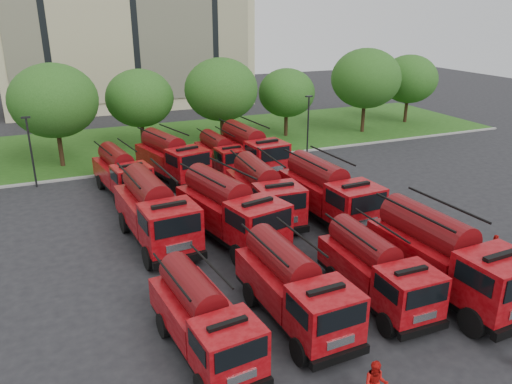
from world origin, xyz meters
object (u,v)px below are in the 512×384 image
fire_truck_7 (328,192)px  fire_truck_11 (251,150)px  fire_truck_10 (221,154)px  fire_truck_2 (376,269)px  firefighter_3 (452,249)px  firefighter_4 (152,259)px  fire_truck_5 (230,210)px  fire_truck_6 (263,191)px  fire_truck_1 (294,287)px  firefighter_2 (491,265)px  fire_truck_9 (171,157)px  fire_truck_4 (155,211)px  fire_truck_3 (445,257)px  fire_truck_8 (122,172)px  firefighter_5 (333,204)px  fire_truck_0 (203,318)px

fire_truck_7 → fire_truck_11: fire_truck_11 is taller
fire_truck_10 → fire_truck_2: bearing=-93.1°
firefighter_3 → firefighter_4: (-15.00, 5.17, 0.00)m
fire_truck_5 → fire_truck_6: 3.66m
fire_truck_1 → firefighter_2: 11.36m
fire_truck_11 → firefighter_2: size_ratio=4.78×
fire_truck_9 → firefighter_4: (-4.05, -11.99, -1.69)m
fire_truck_10 → fire_truck_1: bearing=-104.5°
fire_truck_4 → fire_truck_7: bearing=-10.6°
fire_truck_4 → fire_truck_11: bearing=40.0°
fire_truck_2 → firefighter_4: size_ratio=4.34×
fire_truck_10 → fire_truck_3: bearing=-84.5°
fire_truck_8 → firefighter_2: bearing=-57.9°
fire_truck_5 → firefighter_3: bearing=-40.8°
fire_truck_1 → fire_truck_4: (-3.56, 9.51, 0.22)m
fire_truck_11 → firefighter_5: 8.85m
fire_truck_3 → firefighter_5: size_ratio=4.37×
fire_truck_9 → fire_truck_10: 3.94m
fire_truck_3 → fire_truck_6: (-3.92, 11.01, -0.13)m
firefighter_5 → fire_truck_6: bearing=11.0°
firefighter_3 → fire_truck_11: bearing=-99.0°
fire_truck_9 → fire_truck_4: bearing=-123.0°
fire_truck_6 → fire_truck_11: fire_truck_11 is taller
fire_truck_3 → fire_truck_10: 20.79m
firefighter_2 → firefighter_5: firefighter_5 is taller
fire_truck_1 → firefighter_5: 13.53m
fire_truck_2 → fire_truck_11: 19.00m
fire_truck_7 → fire_truck_11: (-0.74, 10.40, 0.00)m
fire_truck_1 → firefighter_2: (11.25, 0.25, -1.57)m
fire_truck_0 → firefighter_5: (12.27, 11.04, -1.45)m
fire_truck_7 → fire_truck_8: 14.22m
firefighter_5 → fire_truck_5: bearing=24.7°
fire_truck_5 → fire_truck_6: fire_truck_5 is taller
fire_truck_8 → fire_truck_10: 8.03m
fire_truck_4 → fire_truck_11: fire_truck_4 is taller
fire_truck_5 → firefighter_5: 8.64m
fire_truck_7 → firefighter_5: fire_truck_7 is taller
fire_truck_3 → fire_truck_7: (-0.49, 9.21, -0.04)m
fire_truck_0 → fire_truck_2: size_ratio=0.99×
fire_truck_1 → fire_truck_11: bearing=70.3°
firefighter_2 → fire_truck_9: bearing=1.9°
fire_truck_8 → fire_truck_10: size_ratio=1.08×
fire_truck_8 → fire_truck_1: bearing=-86.1°
fire_truck_8 → firefighter_5: bearing=-39.5°
firefighter_2 → firefighter_4: (-15.49, 7.33, 0.00)m
firefighter_4 → fire_truck_10: bearing=-82.8°
fire_truck_5 → firefighter_4: 4.84m
fire_truck_5 → fire_truck_10: 12.18m
fire_truck_5 → firefighter_5: bearing=4.4°
fire_truck_10 → firefighter_2: 20.98m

